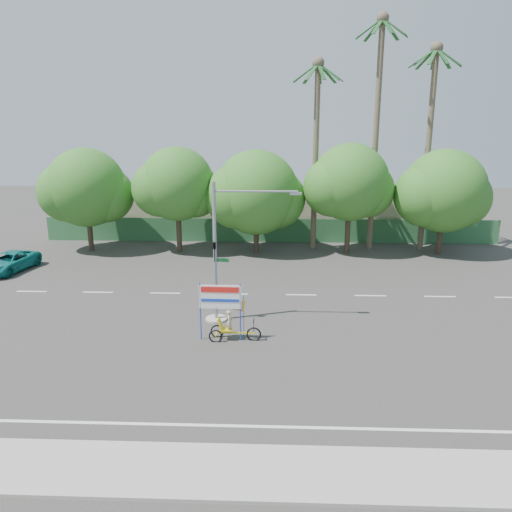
{
  "coord_description": "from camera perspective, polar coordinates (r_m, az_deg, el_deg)",
  "views": [
    {
      "loc": [
        0.42,
        -19.59,
        9.6
      ],
      "look_at": [
        -0.46,
        3.53,
        3.5
      ],
      "focal_mm": 35.0,
      "sensor_mm": 36.0,
      "label": 1
    }
  ],
  "objects": [
    {
      "name": "ground",
      "position": [
        21.82,
        0.88,
        -11.33
      ],
      "size": [
        120.0,
        120.0,
        0.0
      ],
      "primitive_type": "plane",
      "color": "#33302D",
      "rests_on": "ground"
    },
    {
      "name": "tree_left",
      "position": [
        38.6,
        -9.06,
        7.83
      ],
      "size": [
        6.66,
        5.6,
        8.07
      ],
      "color": "#473828",
      "rests_on": "ground"
    },
    {
      "name": "fence",
      "position": [
        41.99,
        1.58,
        2.94
      ],
      "size": [
        38.0,
        0.08,
        2.0
      ],
      "primitive_type": "cube",
      "color": "#336B3D",
      "rests_on": "ground"
    },
    {
      "name": "palm_tall",
      "position": [
        39.83,
        13.68,
        15.61
      ],
      "size": [
        3.73,
        3.79,
        17.45
      ],
      "color": "#70604C",
      "rests_on": "ground"
    },
    {
      "name": "tree_center",
      "position": [
        37.97,
        -0.05,
        7.0
      ],
      "size": [
        7.62,
        6.4,
        7.85
      ],
      "color": "#473828",
      "rests_on": "ground"
    },
    {
      "name": "palm_short",
      "position": [
        39.22,
        6.89,
        13.59
      ],
      "size": [
        3.73,
        3.79,
        14.45
      ],
      "color": "#70604C",
      "rests_on": "ground"
    },
    {
      "name": "tree_right",
      "position": [
        38.25,
        10.6,
        7.97
      ],
      "size": [
        6.9,
        5.8,
        8.36
      ],
      "color": "#473828",
      "rests_on": "ground"
    },
    {
      "name": "building_right",
      "position": [
        46.87,
        11.51,
        4.89
      ],
      "size": [
        14.0,
        8.0,
        3.6
      ],
      "primitive_type": "cube",
      "color": "#B7AA91",
      "rests_on": "ground"
    },
    {
      "name": "tree_far_left",
      "position": [
        40.57,
        -18.87,
        7.14
      ],
      "size": [
        7.14,
        6.0,
        7.96
      ],
      "color": "#473828",
      "rests_on": "ground"
    },
    {
      "name": "building_left",
      "position": [
        47.38,
        -10.59,
        5.29
      ],
      "size": [
        12.0,
        8.0,
        4.0
      ],
      "primitive_type": "cube",
      "color": "#B7AA91",
      "rests_on": "ground"
    },
    {
      "name": "palm_mid",
      "position": [
        40.77,
        19.26,
        13.69
      ],
      "size": [
        3.73,
        3.79,
        15.45
      ],
      "color": "#70604C",
      "rests_on": "ground"
    },
    {
      "name": "traffic_signal",
      "position": [
        24.64,
        -3.99,
        -1.0
      ],
      "size": [
        4.72,
        1.1,
        7.0
      ],
      "color": "gray",
      "rests_on": "ground"
    },
    {
      "name": "tree_far_right",
      "position": [
        39.94,
        20.61,
        6.7
      ],
      "size": [
        7.38,
        6.2,
        7.94
      ],
      "color": "#473828",
      "rests_on": "ground"
    },
    {
      "name": "pickup_truck",
      "position": [
        37.51,
        -26.38,
        -0.62
      ],
      "size": [
        2.91,
        4.94,
        1.29
      ],
      "primitive_type": "imported",
      "rotation": [
        0.0,
        0.0,
        -0.17
      ],
      "color": "#107575",
      "rests_on": "ground"
    },
    {
      "name": "sidewalk_near",
      "position": [
        15.41,
        0.17,
        -23.49
      ],
      "size": [
        50.0,
        2.4,
        0.12
      ],
      "primitive_type": "cube",
      "color": "gray",
      "rests_on": "ground"
    },
    {
      "name": "trike_billboard",
      "position": [
        22.92,
        -3.41,
        -6.98
      ],
      "size": [
        2.83,
        0.66,
        2.78
      ],
      "rotation": [
        0.0,
        0.0,
        -0.02
      ],
      "color": "black",
      "rests_on": "ground"
    }
  ]
}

